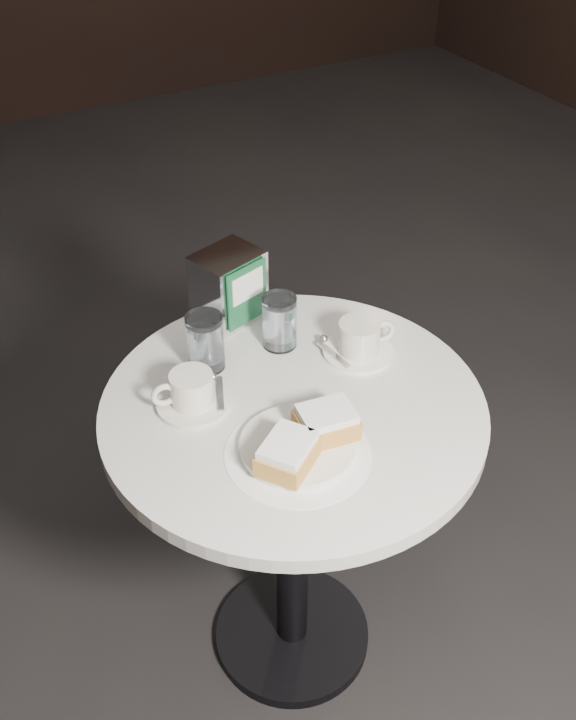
# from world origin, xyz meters

# --- Properties ---
(ground) EXTENTS (7.00, 7.00, 0.00)m
(ground) POSITION_xyz_m (0.00, 0.00, 0.00)
(ground) COLOR black
(ground) RESTS_ON ground
(cafe_table) EXTENTS (0.70, 0.70, 0.74)m
(cafe_table) POSITION_xyz_m (0.00, 0.00, 0.55)
(cafe_table) COLOR black
(cafe_table) RESTS_ON ground
(sugar_spill) EXTENTS (0.28, 0.28, 0.00)m
(sugar_spill) POSITION_xyz_m (-0.05, -0.12, 0.75)
(sugar_spill) COLOR white
(sugar_spill) RESTS_ON cafe_table
(beignet_plate) EXTENTS (0.25, 0.25, 0.07)m
(beignet_plate) POSITION_xyz_m (-0.05, -0.12, 0.77)
(beignet_plate) COLOR silver
(beignet_plate) RESTS_ON cafe_table
(coffee_cup_left) EXTENTS (0.15, 0.15, 0.07)m
(coffee_cup_left) POSITION_xyz_m (-0.16, 0.08, 0.78)
(coffee_cup_left) COLOR silver
(coffee_cup_left) RESTS_ON cafe_table
(coffee_cup_right) EXTENTS (0.15, 0.15, 0.07)m
(coffee_cup_right) POSITION_xyz_m (0.18, 0.07, 0.78)
(coffee_cup_right) COLOR white
(coffee_cup_right) RESTS_ON cafe_table
(water_glass_left) EXTENTS (0.08, 0.08, 0.11)m
(water_glass_left) POSITION_xyz_m (-0.09, 0.17, 0.80)
(water_glass_left) COLOR silver
(water_glass_left) RESTS_ON cafe_table
(water_glass_right) EXTENTS (0.08, 0.08, 0.11)m
(water_glass_right) POSITION_xyz_m (0.06, 0.17, 0.80)
(water_glass_right) COLOR white
(water_glass_right) RESTS_ON cafe_table
(napkin_dispenser) EXTENTS (0.15, 0.14, 0.15)m
(napkin_dispenser) POSITION_xyz_m (0.01, 0.30, 0.82)
(napkin_dispenser) COLOR silver
(napkin_dispenser) RESTS_ON cafe_table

